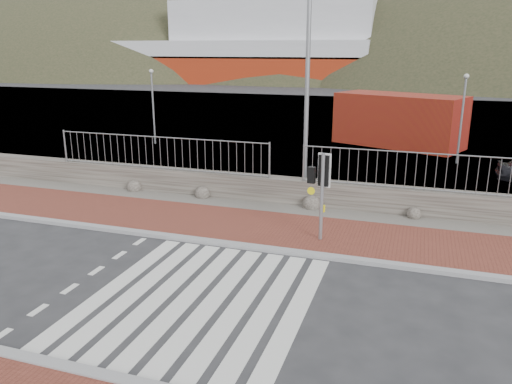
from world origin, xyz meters
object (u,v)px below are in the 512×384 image
(ferry, at_px, (235,47))
(traffic_signal_far, at_px, (321,178))
(shipping_container, at_px, (399,120))
(streetlight, at_px, (313,56))

(ferry, relative_size, traffic_signal_far, 19.77)
(traffic_signal_far, bearing_deg, ferry, -59.77)
(traffic_signal_far, distance_m, shipping_container, 15.61)
(streetlight, relative_size, shipping_container, 1.31)
(traffic_signal_far, height_order, streetlight, streetlight)
(ferry, height_order, traffic_signal_far, ferry)
(ferry, xyz_separation_m, streetlight, (25.23, -59.76, -0.39))
(shipping_container, bearing_deg, streetlight, -79.92)
(streetlight, bearing_deg, shipping_container, 62.40)
(ferry, distance_m, traffic_signal_far, 69.15)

